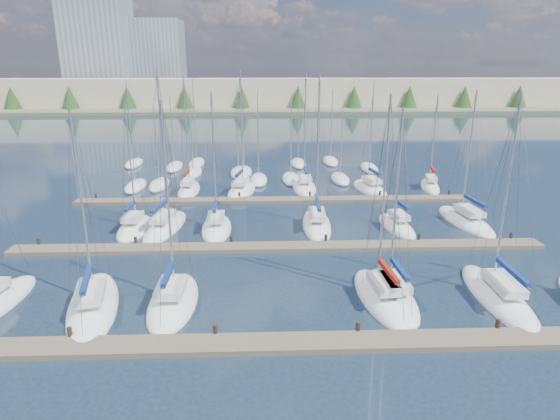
{
  "coord_description": "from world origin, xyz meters",
  "views": [
    {
      "loc": [
        -1.21,
        -20.04,
        14.7
      ],
      "look_at": [
        0.0,
        14.0,
        4.0
      ],
      "focal_mm": 30.0,
      "sensor_mm": 36.0,
      "label": 1
    }
  ],
  "objects_px": {
    "sailboat_d": "(381,297)",
    "sailboat_r": "(430,186)",
    "sailboat_c": "(173,301)",
    "sailboat_j": "(217,228)",
    "sailboat_e": "(392,295)",
    "sailboat_i": "(165,227)",
    "sailboat_b": "(93,305)",
    "sailboat_p": "(304,187)",
    "sailboat_q": "(370,189)",
    "sailboat_h": "(135,228)",
    "sailboat_k": "(317,224)",
    "sailboat_f": "(498,296)",
    "sailboat_m": "(465,221)",
    "sailboat_l": "(397,226)",
    "sailboat_n": "(189,190)",
    "sailboat_o": "(242,191)"
  },
  "relations": [
    {
      "from": "sailboat_i",
      "to": "sailboat_r",
      "type": "relative_size",
      "value": 1.26
    },
    {
      "from": "sailboat_b",
      "to": "sailboat_r",
      "type": "height_order",
      "value": "sailboat_b"
    },
    {
      "from": "sailboat_l",
      "to": "sailboat_b",
      "type": "bearing_deg",
      "value": -155.02
    },
    {
      "from": "sailboat_c",
      "to": "sailboat_q",
      "type": "distance_m",
      "value": 33.33
    },
    {
      "from": "sailboat_d",
      "to": "sailboat_r",
      "type": "bearing_deg",
      "value": 60.65
    },
    {
      "from": "sailboat_b",
      "to": "sailboat_p",
      "type": "height_order",
      "value": "sailboat_p"
    },
    {
      "from": "sailboat_c",
      "to": "sailboat_b",
      "type": "height_order",
      "value": "sailboat_c"
    },
    {
      "from": "sailboat_b",
      "to": "sailboat_i",
      "type": "bearing_deg",
      "value": 70.61
    },
    {
      "from": "sailboat_q",
      "to": "sailboat_i",
      "type": "distance_m",
      "value": 25.73
    },
    {
      "from": "sailboat_c",
      "to": "sailboat_e",
      "type": "xyz_separation_m",
      "value": [
        14.21,
        0.31,
        0.0
      ]
    },
    {
      "from": "sailboat_j",
      "to": "sailboat_i",
      "type": "bearing_deg",
      "value": 172.61
    },
    {
      "from": "sailboat_q",
      "to": "sailboat_j",
      "type": "height_order",
      "value": "sailboat_j"
    },
    {
      "from": "sailboat_e",
      "to": "sailboat_r",
      "type": "xyz_separation_m",
      "value": [
        12.2,
        27.97,
        0.01
      ]
    },
    {
      "from": "sailboat_k",
      "to": "sailboat_e",
      "type": "relative_size",
      "value": 1.13
    },
    {
      "from": "sailboat_p",
      "to": "sailboat_m",
      "type": "bearing_deg",
      "value": -42.2
    },
    {
      "from": "sailboat_m",
      "to": "sailboat_q",
      "type": "distance_m",
      "value": 14.05
    },
    {
      "from": "sailboat_c",
      "to": "sailboat_j",
      "type": "distance_m",
      "value": 14.02
    },
    {
      "from": "sailboat_f",
      "to": "sailboat_j",
      "type": "relative_size",
      "value": 1.06
    },
    {
      "from": "sailboat_d",
      "to": "sailboat_b",
      "type": "bearing_deg",
      "value": 176.72
    },
    {
      "from": "sailboat_r",
      "to": "sailboat_h",
      "type": "bearing_deg",
      "value": -145.43
    },
    {
      "from": "sailboat_f",
      "to": "sailboat_l",
      "type": "xyz_separation_m",
      "value": [
        -2.82,
        13.93,
        0.0
      ]
    },
    {
      "from": "sailboat_q",
      "to": "sailboat_h",
      "type": "height_order",
      "value": "sailboat_h"
    },
    {
      "from": "sailboat_b",
      "to": "sailboat_d",
      "type": "height_order",
      "value": "sailboat_d"
    },
    {
      "from": "sailboat_q",
      "to": "sailboat_l",
      "type": "distance_m",
      "value": 13.71
    },
    {
      "from": "sailboat_l",
      "to": "sailboat_m",
      "type": "bearing_deg",
      "value": 3.73
    },
    {
      "from": "sailboat_b",
      "to": "sailboat_d",
      "type": "distance_m",
      "value": 18.35
    },
    {
      "from": "sailboat_d",
      "to": "sailboat_r",
      "type": "relative_size",
      "value": 1.15
    },
    {
      "from": "sailboat_c",
      "to": "sailboat_b",
      "type": "distance_m",
      "value": 4.96
    },
    {
      "from": "sailboat_d",
      "to": "sailboat_j",
      "type": "distance_m",
      "value": 18.3
    },
    {
      "from": "sailboat_m",
      "to": "sailboat_n",
      "type": "height_order",
      "value": "sailboat_n"
    },
    {
      "from": "sailboat_b",
      "to": "sailboat_f",
      "type": "height_order",
      "value": "sailboat_f"
    },
    {
      "from": "sailboat_q",
      "to": "sailboat_p",
      "type": "height_order",
      "value": "sailboat_p"
    },
    {
      "from": "sailboat_k",
      "to": "sailboat_i",
      "type": "height_order",
      "value": "sailboat_i"
    },
    {
      "from": "sailboat_f",
      "to": "sailboat_q",
      "type": "bearing_deg",
      "value": 96.16
    },
    {
      "from": "sailboat_e",
      "to": "sailboat_i",
      "type": "xyz_separation_m",
      "value": [
        -17.54,
        14.06,
        0.0
      ]
    },
    {
      "from": "sailboat_q",
      "to": "sailboat_j",
      "type": "xyz_separation_m",
      "value": [
        -17.32,
        -13.6,
        0.01
      ]
    },
    {
      "from": "sailboat_j",
      "to": "sailboat_c",
      "type": "bearing_deg",
      "value": -98.27
    },
    {
      "from": "sailboat_c",
      "to": "sailboat_m",
      "type": "height_order",
      "value": "sailboat_c"
    },
    {
      "from": "sailboat_p",
      "to": "sailboat_j",
      "type": "height_order",
      "value": "sailboat_p"
    },
    {
      "from": "sailboat_c",
      "to": "sailboat_n",
      "type": "xyz_separation_m",
      "value": [
        -3.12,
        27.45,
        0.02
      ]
    },
    {
      "from": "sailboat_e",
      "to": "sailboat_j",
      "type": "relative_size",
      "value": 0.99
    },
    {
      "from": "sailboat_k",
      "to": "sailboat_c",
      "type": "bearing_deg",
      "value": -123.79
    },
    {
      "from": "sailboat_m",
      "to": "sailboat_e",
      "type": "distance_m",
      "value": 18.5
    },
    {
      "from": "sailboat_o",
      "to": "sailboat_r",
      "type": "relative_size",
      "value": 1.23
    },
    {
      "from": "sailboat_e",
      "to": "sailboat_f",
      "type": "bearing_deg",
      "value": -4.85
    },
    {
      "from": "sailboat_p",
      "to": "sailboat_j",
      "type": "relative_size",
      "value": 1.09
    },
    {
      "from": "sailboat_c",
      "to": "sailboat_p",
      "type": "relative_size",
      "value": 0.94
    },
    {
      "from": "sailboat_q",
      "to": "sailboat_r",
      "type": "bearing_deg",
      "value": -3.8
    },
    {
      "from": "sailboat_i",
      "to": "sailboat_h",
      "type": "xyz_separation_m",
      "value": [
        -2.77,
        -0.19,
        -0.01
      ]
    },
    {
      "from": "sailboat_n",
      "to": "sailboat_m",
      "type": "bearing_deg",
      "value": -22.16
    }
  ]
}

